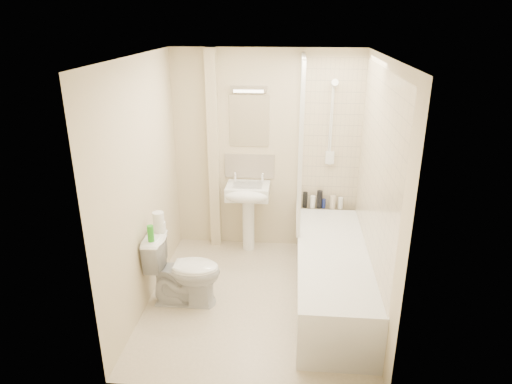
{
  "coord_description": "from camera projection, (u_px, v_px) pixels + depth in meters",
  "views": [
    {
      "loc": [
        0.33,
        -3.96,
        2.72
      ],
      "look_at": [
        -0.03,
        0.2,
        1.1
      ],
      "focal_mm": 32.0,
      "sensor_mm": 36.0,
      "label": 1
    }
  ],
  "objects": [
    {
      "name": "mirror",
      "position": [
        249.0,
        121.0,
        5.29
      ],
      "size": [
        0.46,
        0.01,
        0.6
      ],
      "primitive_type": "cube",
      "color": "white",
      "rests_on": "wall_back"
    },
    {
      "name": "bottle_black_a",
      "position": [
        305.0,
        200.0,
        5.5
      ],
      "size": [
        0.06,
        0.06,
        0.19
      ],
      "primitive_type": "cylinder",
      "color": "black",
      "rests_on": "bathtub"
    },
    {
      "name": "pedestal_sink",
      "position": [
        248.0,
        200.0,
        5.4
      ],
      "size": [
        0.51,
        0.47,
        0.98
      ],
      "color": "white",
      "rests_on": "ground"
    },
    {
      "name": "tile_right",
      "position": [
        377.0,
        168.0,
        4.15
      ],
      "size": [
        0.01,
        2.1,
        1.75
      ],
      "primitive_type": "cube",
      "color": "beige",
      "rests_on": "wall_right"
    },
    {
      "name": "green_bottle",
      "position": [
        151.0,
        234.0,
        4.27
      ],
      "size": [
        0.06,
        0.06,
        0.16
      ],
      "primitive_type": "cylinder",
      "color": "green",
      "rests_on": "toilet"
    },
    {
      "name": "bottle_black_b",
      "position": [
        320.0,
        199.0,
        5.48
      ],
      "size": [
        0.07,
        0.07,
        0.22
      ],
      "primitive_type": "cylinder",
      "color": "black",
      "rests_on": "bathtub"
    },
    {
      "name": "splashback",
      "position": [
        249.0,
        166.0,
        5.49
      ],
      "size": [
        0.6,
        0.02,
        0.3
      ],
      "primitive_type": "cube",
      "color": "beige",
      "rests_on": "wall_back"
    },
    {
      "name": "wall_back",
      "position": [
        266.0,
        153.0,
        5.42
      ],
      "size": [
        2.2,
        0.02,
        2.4
      ],
      "primitive_type": "cube",
      "color": "beige",
      "rests_on": "ground"
    },
    {
      "name": "tile_back",
      "position": [
        331.0,
        136.0,
        5.27
      ],
      "size": [
        0.7,
        0.01,
        1.75
      ],
      "primitive_type": "cube",
      "color": "beige",
      "rests_on": "wall_back"
    },
    {
      "name": "toilet_roll_upper",
      "position": [
        158.0,
        218.0,
        4.44
      ],
      "size": [
        0.11,
        0.11,
        0.11
      ],
      "primitive_type": "cylinder",
      "color": "white",
      "rests_on": "toilet_roll_lower"
    },
    {
      "name": "toilet",
      "position": [
        184.0,
        270.0,
        4.52
      ],
      "size": [
        0.42,
        0.72,
        0.73
      ],
      "primitive_type": "imported",
      "rotation": [
        0.0,
        0.0,
        1.58
      ],
      "color": "white",
      "rests_on": "ground"
    },
    {
      "name": "bathtub",
      "position": [
        332.0,
        275.0,
        4.59
      ],
      "size": [
        0.7,
        2.1,
        0.55
      ],
      "color": "white",
      "rests_on": "ground"
    },
    {
      "name": "bottle_white_a",
      "position": [
        313.0,
        202.0,
        5.5
      ],
      "size": [
        0.06,
        0.06,
        0.15
      ],
      "primitive_type": "cylinder",
      "color": "white",
      "rests_on": "bathtub"
    },
    {
      "name": "pipe_boxing",
      "position": [
        214.0,
        153.0,
        5.41
      ],
      "size": [
        0.12,
        0.12,
        2.4
      ],
      "primitive_type": "cube",
      "color": "beige",
      "rests_on": "ground"
    },
    {
      "name": "bottle_cream",
      "position": [
        333.0,
        202.0,
        5.48
      ],
      "size": [
        0.07,
        0.07,
        0.16
      ],
      "primitive_type": "cylinder",
      "color": "beige",
      "rests_on": "bathtub"
    },
    {
      "name": "shower_fixture",
      "position": [
        332.0,
        126.0,
        5.18
      ],
      "size": [
        0.1,
        0.16,
        0.99
      ],
      "color": "white",
      "rests_on": "wall_back"
    },
    {
      "name": "ceiling",
      "position": [
        257.0,
        57.0,
        3.82
      ],
      "size": [
        2.2,
        2.5,
        0.02
      ],
      "primitive_type": "cube",
      "color": "white",
      "rests_on": "wall_back"
    },
    {
      "name": "bottle_white_b",
      "position": [
        341.0,
        203.0,
        5.47
      ],
      "size": [
        0.06,
        0.06,
        0.14
      ],
      "primitive_type": "cylinder",
      "color": "silver",
      "rests_on": "bathtub"
    },
    {
      "name": "shower_screen",
      "position": [
        301.0,
        143.0,
        4.88
      ],
      "size": [
        0.04,
        0.92,
        1.8
      ],
      "color": "white",
      "rests_on": "bathtub"
    },
    {
      "name": "toilet_roll_lower",
      "position": [
        160.0,
        227.0,
        4.48
      ],
      "size": [
        0.12,
        0.12,
        0.1
      ],
      "primitive_type": "cylinder",
      "color": "white",
      "rests_on": "toilet"
    },
    {
      "name": "floor",
      "position": [
        257.0,
        299.0,
        4.69
      ],
      "size": [
        2.5,
        2.5,
        0.0
      ],
      "primitive_type": "plane",
      "color": "beige",
      "rests_on": "ground"
    },
    {
      "name": "bottle_blue",
      "position": [
        324.0,
        203.0,
        5.49
      ],
      "size": [
        0.05,
        0.05,
        0.12
      ],
      "primitive_type": "cylinder",
      "color": "navy",
      "rests_on": "bathtub"
    },
    {
      "name": "strip_light",
      "position": [
        249.0,
        89.0,
        5.13
      ],
      "size": [
        0.42,
        0.07,
        0.07
      ],
      "primitive_type": "cube",
      "color": "silver",
      "rests_on": "wall_back"
    },
    {
      "name": "wall_left",
      "position": [
        142.0,
        186.0,
        4.35
      ],
      "size": [
        0.02,
        2.5,
        2.4
      ],
      "primitive_type": "cube",
      "color": "beige",
      "rests_on": "ground"
    },
    {
      "name": "wall_right",
      "position": [
        377.0,
        194.0,
        4.17
      ],
      "size": [
        0.02,
        2.5,
        2.4
      ],
      "primitive_type": "cube",
      "color": "beige",
      "rests_on": "ground"
    }
  ]
}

